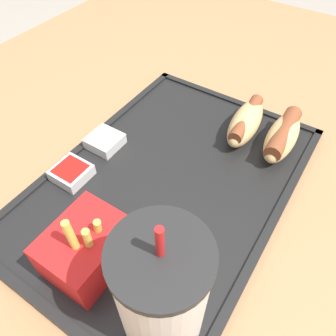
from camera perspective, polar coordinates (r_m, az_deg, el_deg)
The scene contains 9 objects.
ground_plane at distance 1.17m, azimuth -0.55°, elevation -24.34°, with size 8.00×8.00×0.00m, color #ADA393.
dining_table at distance 0.83m, azimuth -0.74°, elevation -17.00°, with size 1.46×1.11×0.72m.
food_tray at distance 0.50m, azimuth -0.00°, elevation -2.62°, with size 0.48×0.33×0.01m.
soda_cup at distance 0.33m, azimuth -1.10°, elevation -20.81°, with size 0.09×0.09×0.19m.
hot_dog_far at distance 0.56m, azimuth 19.29°, elevation 5.31°, with size 0.13×0.05×0.05m.
hot_dog_near at distance 0.57m, azimuth 13.36°, elevation 7.82°, with size 0.13×0.06×0.05m.
fries_carton at distance 0.41m, azimuth -13.98°, elevation -13.34°, with size 0.10×0.08×0.10m.
sauce_cup_mayo at distance 0.55m, azimuth -10.96°, elevation 4.68°, with size 0.05×0.05×0.02m.
sauce_cup_ketchup at distance 0.52m, azimuth -16.47°, elevation -0.74°, with size 0.05×0.05×0.02m.
Camera 1 is at (0.28, 0.20, 1.12)m, focal length 35.00 mm.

